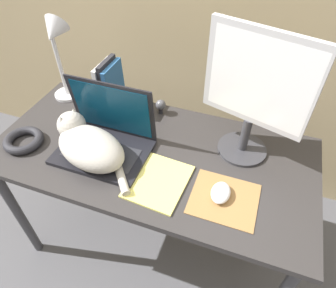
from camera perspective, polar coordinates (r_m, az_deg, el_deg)
desk at (r=1.32m, az=-3.02°, el=-3.95°), size 1.35×0.65×0.74m
laptop at (r=1.26m, az=-11.78°, el=0.95°), size 0.37×0.27×0.28m
cat at (r=1.22m, az=-15.00°, el=-0.09°), size 0.40×0.27×0.16m
external_monitor at (r=1.12m, az=16.31°, el=9.39°), size 0.39×0.20×0.52m
mousepad at (r=1.12m, az=10.65°, el=-10.20°), size 0.24×0.21×0.00m
computer_mouse at (r=1.11m, az=10.01°, el=-9.11°), size 0.07×0.10×0.03m
book_row at (r=1.45m, az=-11.05°, el=10.73°), size 0.07×0.16×0.25m
desk_lamp at (r=1.48m, az=-20.45°, el=17.01°), size 0.17×0.17×0.43m
cable_coil at (r=1.42m, az=-25.82°, el=0.64°), size 0.17×0.17×0.04m
notepad at (r=1.14m, az=-1.82°, el=-7.12°), size 0.22×0.26×0.01m
webcam at (r=1.42m, az=-1.40°, el=7.39°), size 0.05×0.05×0.07m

